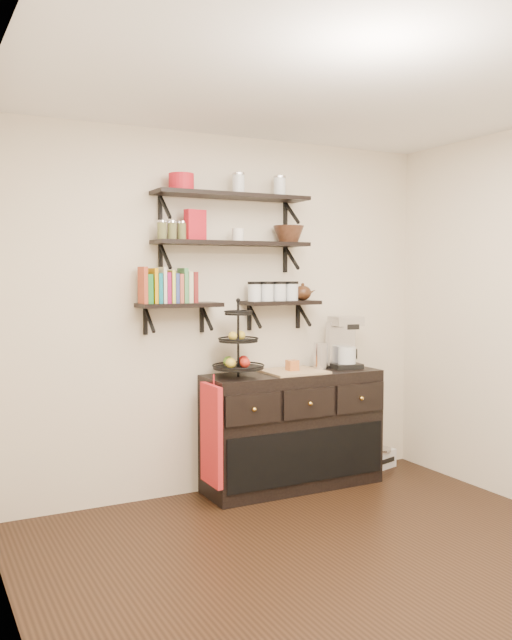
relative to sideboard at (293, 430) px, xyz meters
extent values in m
plane|color=black|center=(-0.46, -1.51, -0.45)|extent=(3.50, 3.50, 0.00)
cube|color=white|center=(-0.46, -1.51, 2.25)|extent=(3.50, 3.50, 0.02)
cube|color=beige|center=(-0.46, 0.24, 0.90)|extent=(3.50, 0.02, 2.70)
cube|color=beige|center=(-2.21, -1.51, 0.90)|extent=(0.02, 3.50, 2.70)
cube|color=black|center=(-0.46, 0.10, 1.78)|extent=(1.20, 0.27, 0.03)
cube|color=black|center=(-0.98, 0.22, 1.67)|extent=(0.02, 0.03, 0.20)
cube|color=black|center=(0.06, 0.22, 1.67)|extent=(0.02, 0.03, 0.20)
cube|color=black|center=(-0.46, 0.10, 1.43)|extent=(1.20, 0.27, 0.03)
cube|color=black|center=(-0.98, 0.22, 1.32)|extent=(0.02, 0.03, 0.20)
cube|color=black|center=(0.06, 0.22, 1.32)|extent=(0.02, 0.03, 0.20)
cube|color=black|center=(-0.88, 0.11, 0.98)|extent=(0.60, 0.25, 0.03)
cube|color=black|center=(-1.10, 0.22, 0.87)|extent=(0.02, 0.03, 0.20)
cube|color=black|center=(-0.66, 0.22, 0.87)|extent=(0.03, 0.03, 0.20)
cube|color=black|center=(-0.04, 0.11, 0.98)|extent=(0.60, 0.25, 0.03)
cube|color=black|center=(-0.26, 0.22, 0.87)|extent=(0.03, 0.03, 0.20)
cube|color=black|center=(0.18, 0.22, 0.87)|extent=(0.02, 0.03, 0.20)
cube|color=#A64026|center=(-1.14, 0.12, 1.10)|extent=(0.02, 0.15, 0.20)
cube|color=#1F742D|center=(-1.11, 0.12, 1.12)|extent=(0.03, 0.15, 0.24)
cube|color=#CC8E08|center=(-1.07, 0.12, 1.10)|extent=(0.04, 0.15, 0.21)
cube|color=#106F86|center=(-1.04, 0.12, 1.12)|extent=(0.03, 0.15, 0.25)
cube|color=beige|center=(-1.00, 0.12, 1.11)|extent=(0.03, 0.15, 0.22)
cube|color=#8E114A|center=(-0.96, 0.12, 1.13)|extent=(0.04, 0.15, 0.26)
cube|color=#E2E945|center=(-0.92, 0.12, 1.11)|extent=(0.03, 0.15, 0.23)
cube|color=#31408C|center=(-0.89, 0.12, 1.10)|extent=(0.03, 0.15, 0.20)
cube|color=#B3503B|center=(-0.85, 0.12, 1.12)|extent=(0.04, 0.15, 0.24)
cube|color=#448A51|center=(-0.81, 0.12, 1.10)|extent=(0.03, 0.15, 0.21)
cube|color=beige|center=(-0.77, 0.12, 1.12)|extent=(0.03, 0.15, 0.25)
cube|color=maroon|center=(-0.74, 0.12, 1.11)|extent=(0.02, 0.15, 0.22)
cylinder|color=silver|center=(-0.27, 0.12, 1.06)|extent=(0.10, 0.10, 0.13)
cylinder|color=silver|center=(-0.16, 0.12, 1.06)|extent=(0.10, 0.10, 0.13)
cylinder|color=silver|center=(-0.05, 0.12, 1.06)|extent=(0.10, 0.10, 0.13)
cylinder|color=silver|center=(0.06, 0.12, 1.06)|extent=(0.10, 0.10, 0.13)
cube|color=black|center=(0.00, 0.00, 0.00)|extent=(1.40, 0.45, 0.90)
cube|color=tan|center=(0.00, 0.00, 0.46)|extent=(0.45, 0.41, 0.02)
sphere|color=gold|center=(-0.47, -0.25, 0.25)|extent=(0.04, 0.04, 0.04)
sphere|color=gold|center=(0.00, -0.25, 0.25)|extent=(0.04, 0.04, 0.04)
sphere|color=gold|center=(0.47, -0.25, 0.25)|extent=(0.04, 0.04, 0.04)
cylinder|color=black|center=(-0.47, 0.00, 0.72)|extent=(0.02, 0.02, 0.55)
cylinder|color=black|center=(-0.47, 0.00, 0.51)|extent=(0.38, 0.38, 0.01)
cylinder|color=black|center=(-0.47, 0.00, 0.71)|extent=(0.29, 0.29, 0.02)
cylinder|color=black|center=(-0.47, 0.00, 0.91)|extent=(0.20, 0.20, 0.02)
sphere|color=#B21914|center=(-0.40, 0.04, 0.56)|extent=(0.08, 0.08, 0.08)
sphere|color=gold|center=(-0.51, 0.00, 0.75)|extent=(0.07, 0.07, 0.07)
cube|color=#B55E29|center=(0.00, 0.00, 0.50)|extent=(0.08, 0.08, 0.08)
cube|color=black|center=(0.49, 0.00, 0.47)|extent=(0.25, 0.24, 0.04)
cube|color=silver|center=(0.49, 0.07, 0.64)|extent=(0.24, 0.11, 0.35)
cube|color=silver|center=(0.49, 0.00, 0.83)|extent=(0.25, 0.24, 0.07)
cylinder|color=silver|center=(0.49, -0.02, 0.56)|extent=(0.16, 0.16, 0.13)
cylinder|color=silver|center=(0.24, -0.02, 0.56)|extent=(0.11, 0.11, 0.22)
cube|color=#B02413|center=(-0.73, -0.10, 0.06)|extent=(0.04, 0.31, 0.72)
cube|color=silver|center=(0.93, 0.10, -0.38)|extent=(0.31, 0.22, 0.15)
cylinder|color=silver|center=(0.93, 0.10, -0.29)|extent=(0.24, 0.24, 0.02)
cube|color=black|center=(0.93, 0.02, -0.38)|extent=(0.24, 0.08, 0.04)
cube|color=#B31421|center=(-0.76, 0.10, 1.56)|extent=(0.17, 0.10, 0.22)
cylinder|color=white|center=(-0.42, 0.10, 1.50)|extent=(0.09, 0.09, 0.10)
cylinder|color=#B31421|center=(-0.87, 0.10, 1.86)|extent=(0.18, 0.18, 0.12)
camera|label=1|loc=(-2.63, -4.46, 1.21)|focal=38.00mm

